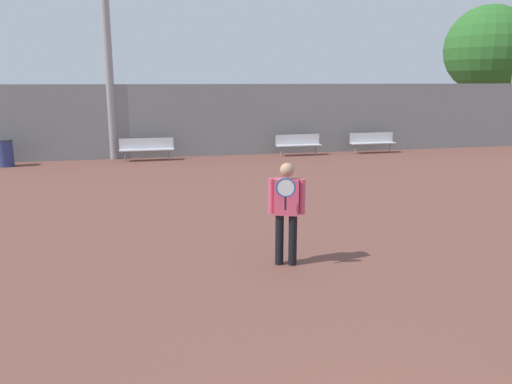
# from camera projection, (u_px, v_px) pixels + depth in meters

# --- Properties ---
(tennis_player) EXTENTS (0.57, 0.49, 1.72)m
(tennis_player) POSITION_uv_depth(u_px,v_px,m) (286.00, 207.00, 8.13)
(tennis_player) COLOR black
(tennis_player) RESTS_ON ground_plane
(bench_courtside_far) EXTENTS (1.94, 0.40, 0.84)m
(bench_courtside_far) POSITION_uv_depth(u_px,v_px,m) (372.00, 141.00, 21.04)
(bench_courtside_far) COLOR silver
(bench_courtside_far) RESTS_ON ground_plane
(bench_adjacent_court) EXTENTS (1.86, 0.40, 0.84)m
(bench_adjacent_court) POSITION_uv_depth(u_px,v_px,m) (298.00, 143.00, 20.34)
(bench_adjacent_court) COLOR silver
(bench_adjacent_court) RESTS_ON ground_plane
(bench_by_gate) EXTENTS (2.04, 0.40, 0.84)m
(bench_by_gate) POSITION_uv_depth(u_px,v_px,m) (147.00, 147.00, 19.03)
(bench_by_gate) COLOR silver
(bench_by_gate) RESTS_ON ground_plane
(trash_bin) EXTENTS (0.56, 0.56, 0.96)m
(trash_bin) POSITION_uv_depth(u_px,v_px,m) (5.00, 153.00, 17.72)
(trash_bin) COLOR navy
(trash_bin) RESTS_ON ground_plane
(back_fence) EXTENTS (35.02, 0.06, 2.86)m
(back_fence) POSITION_uv_depth(u_px,v_px,m) (188.00, 121.00, 19.81)
(back_fence) COLOR gray
(back_fence) RESTS_ON ground_plane
(tree_green_broad) EXTENTS (4.90, 4.90, 7.20)m
(tree_green_broad) POSITION_uv_depth(u_px,v_px,m) (488.00, 49.00, 28.61)
(tree_green_broad) COLOR brown
(tree_green_broad) RESTS_ON ground_plane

